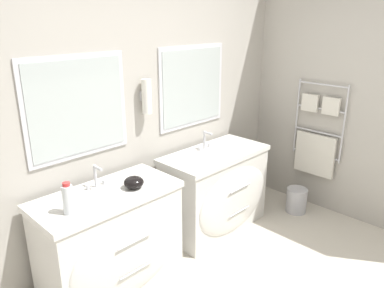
% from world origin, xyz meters
% --- Properties ---
extents(wall_back, '(5.11, 0.16, 2.60)m').
position_xyz_m(wall_back, '(-0.00, 1.70, 1.30)').
color(wall_back, '#B2ADA3').
rests_on(wall_back, ground_plane).
extents(wall_right, '(0.13, 3.50, 2.60)m').
position_xyz_m(wall_right, '(1.78, 0.75, 1.29)').
color(wall_right, '#B2ADA3').
rests_on(wall_right, ground_plane).
extents(vanity_left, '(1.08, 0.59, 0.80)m').
position_xyz_m(vanity_left, '(-0.61, 1.32, 0.41)').
color(vanity_left, silver).
rests_on(vanity_left, ground_plane).
extents(vanity_right, '(1.08, 0.59, 0.80)m').
position_xyz_m(vanity_right, '(0.60, 1.32, 0.41)').
color(vanity_right, silver).
rests_on(vanity_right, ground_plane).
extents(faucet_left, '(0.17, 0.11, 0.18)m').
position_xyz_m(faucet_left, '(-0.61, 1.49, 0.89)').
color(faucet_left, silver).
rests_on(faucet_left, vanity_left).
extents(faucet_right, '(0.17, 0.11, 0.18)m').
position_xyz_m(faucet_right, '(0.60, 1.49, 0.89)').
color(faucet_right, silver).
rests_on(faucet_right, vanity_right).
extents(toiletry_bottle, '(0.07, 0.07, 0.22)m').
position_xyz_m(toiletry_bottle, '(-0.95, 1.27, 0.91)').
color(toiletry_bottle, silver).
rests_on(toiletry_bottle, vanity_left).
extents(amenity_bowl, '(0.15, 0.15, 0.09)m').
position_xyz_m(amenity_bowl, '(-0.42, 1.28, 0.85)').
color(amenity_bowl, black).
rests_on(amenity_bowl, vanity_left).
extents(waste_bin, '(0.22, 0.22, 0.27)m').
position_xyz_m(waste_bin, '(1.46, 0.92, 0.14)').
color(waste_bin, '#B7B7BC').
rests_on(waste_bin, ground_plane).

